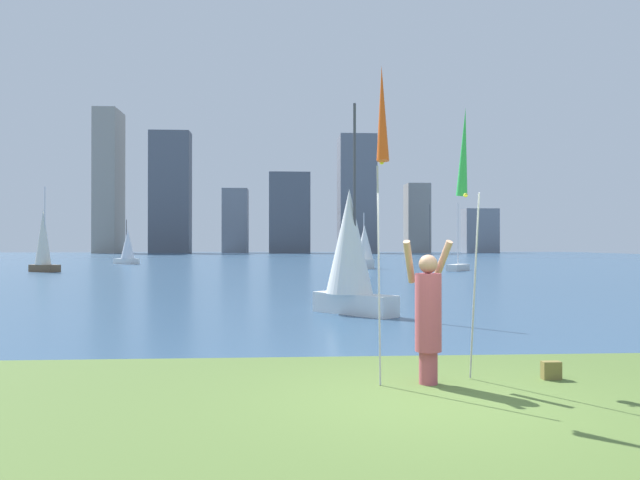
{
  "coord_description": "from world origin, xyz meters",
  "views": [
    {
      "loc": [
        -1.8,
        -7.07,
        1.83
      ],
      "look_at": [
        -0.29,
        16.94,
        1.97
      ],
      "focal_mm": 34.21,
      "sensor_mm": 36.0,
      "label": 1
    }
  ],
  "objects_px": {
    "sailboat_5": "(430,260)",
    "sailboat_6": "(350,251)",
    "kite_flag_left": "(382,122)",
    "kite_flag_right": "(464,158)",
    "sailboat_7": "(127,248)",
    "sailboat_1": "(43,242)",
    "sailboat_2": "(458,267)",
    "person": "(428,313)",
    "sailboat_0": "(364,248)",
    "bag": "(551,370)"
  },
  "relations": [
    {
      "from": "sailboat_5",
      "to": "sailboat_6",
      "type": "relative_size",
      "value": 0.97
    },
    {
      "from": "kite_flag_left",
      "to": "kite_flag_right",
      "type": "xyz_separation_m",
      "value": [
        1.28,
        0.72,
        -0.35
      ]
    },
    {
      "from": "sailboat_6",
      "to": "sailboat_7",
      "type": "bearing_deg",
      "value": 111.52
    },
    {
      "from": "kite_flag_right",
      "to": "sailboat_1",
      "type": "height_order",
      "value": "sailboat_1"
    },
    {
      "from": "sailboat_2",
      "to": "sailboat_6",
      "type": "bearing_deg",
      "value": -112.38
    },
    {
      "from": "kite_flag_right",
      "to": "sailboat_5",
      "type": "height_order",
      "value": "sailboat_5"
    },
    {
      "from": "person",
      "to": "kite_flag_right",
      "type": "relative_size",
      "value": 0.51
    },
    {
      "from": "sailboat_1",
      "to": "sailboat_0",
      "type": "bearing_deg",
      "value": 10.1
    },
    {
      "from": "sailboat_0",
      "to": "sailboat_6",
      "type": "relative_size",
      "value": 0.75
    },
    {
      "from": "sailboat_0",
      "to": "sailboat_7",
      "type": "xyz_separation_m",
      "value": [
        -19.69,
        10.83,
        -0.06
      ]
    },
    {
      "from": "sailboat_1",
      "to": "sailboat_2",
      "type": "xyz_separation_m",
      "value": [
        27.11,
        -0.32,
        -1.65
      ]
    },
    {
      "from": "kite_flag_right",
      "to": "sailboat_5",
      "type": "relative_size",
      "value": 0.7
    },
    {
      "from": "sailboat_6",
      "to": "kite_flag_right",
      "type": "bearing_deg",
      "value": -84.15
    },
    {
      "from": "sailboat_2",
      "to": "sailboat_5",
      "type": "distance_m",
      "value": 13.66
    },
    {
      "from": "kite_flag_left",
      "to": "sailboat_6",
      "type": "distance_m",
      "value": 8.33
    },
    {
      "from": "bag",
      "to": "sailboat_6",
      "type": "distance_m",
      "value": 8.13
    },
    {
      "from": "person",
      "to": "sailboat_0",
      "type": "relative_size",
      "value": 0.46
    },
    {
      "from": "kite_flag_right",
      "to": "sailboat_7",
      "type": "relative_size",
      "value": 0.94
    },
    {
      "from": "kite_flag_left",
      "to": "sailboat_7",
      "type": "distance_m",
      "value": 49.65
    },
    {
      "from": "sailboat_2",
      "to": "bag",
      "type": "bearing_deg",
      "value": -104.26
    },
    {
      "from": "sailboat_7",
      "to": "sailboat_1",
      "type": "bearing_deg",
      "value": -96.58
    },
    {
      "from": "sailboat_7",
      "to": "person",
      "type": "bearing_deg",
      "value": -71.71
    },
    {
      "from": "kite_flag_right",
      "to": "sailboat_0",
      "type": "distance_m",
      "value": 35.97
    },
    {
      "from": "kite_flag_left",
      "to": "sailboat_2",
      "type": "height_order",
      "value": "sailboat_2"
    },
    {
      "from": "kite_flag_right",
      "to": "kite_flag_left",
      "type": "bearing_deg",
      "value": -150.71
    },
    {
      "from": "sailboat_0",
      "to": "sailboat_7",
      "type": "height_order",
      "value": "sailboat_0"
    },
    {
      "from": "kite_flag_right",
      "to": "sailboat_7",
      "type": "bearing_deg",
      "value": 109.18
    },
    {
      "from": "kite_flag_left",
      "to": "sailboat_1",
      "type": "bearing_deg",
      "value": 116.97
    },
    {
      "from": "kite_flag_left",
      "to": "sailboat_2",
      "type": "bearing_deg",
      "value": 72.03
    },
    {
      "from": "sailboat_1",
      "to": "sailboat_5",
      "type": "height_order",
      "value": "sailboat_1"
    },
    {
      "from": "sailboat_0",
      "to": "sailboat_6",
      "type": "xyz_separation_m",
      "value": [
        -4.24,
        -28.35,
        0.15
      ]
    },
    {
      "from": "bag",
      "to": "sailboat_7",
      "type": "xyz_separation_m",
      "value": [
        -17.29,
        46.96,
        1.29
      ]
    },
    {
      "from": "bag",
      "to": "sailboat_7",
      "type": "bearing_deg",
      "value": 110.22
    },
    {
      "from": "bag",
      "to": "sailboat_6",
      "type": "relative_size",
      "value": 0.05
    },
    {
      "from": "sailboat_0",
      "to": "sailboat_5",
      "type": "xyz_separation_m",
      "value": [
        7.16,
        9.45,
        -1.16
      ]
    },
    {
      "from": "kite_flag_right",
      "to": "sailboat_7",
      "type": "height_order",
      "value": "sailboat_7"
    },
    {
      "from": "bag",
      "to": "sailboat_0",
      "type": "height_order",
      "value": "sailboat_0"
    },
    {
      "from": "person",
      "to": "sailboat_6",
      "type": "xyz_separation_m",
      "value": [
        -0.12,
        7.93,
        0.7
      ]
    },
    {
      "from": "sailboat_5",
      "to": "sailboat_7",
      "type": "relative_size",
      "value": 1.35
    },
    {
      "from": "sailboat_0",
      "to": "sailboat_5",
      "type": "height_order",
      "value": "sailboat_5"
    },
    {
      "from": "person",
      "to": "bag",
      "type": "relative_size",
      "value": 7.59
    },
    {
      "from": "person",
      "to": "sailboat_5",
      "type": "bearing_deg",
      "value": 79.71
    },
    {
      "from": "bag",
      "to": "sailboat_5",
      "type": "relative_size",
      "value": 0.05
    },
    {
      "from": "bag",
      "to": "sailboat_7",
      "type": "height_order",
      "value": "sailboat_7"
    },
    {
      "from": "kite_flag_left",
      "to": "sailboat_6",
      "type": "height_order",
      "value": "sailboat_6"
    },
    {
      "from": "sailboat_7",
      "to": "kite_flag_right",
      "type": "bearing_deg",
      "value": -70.82
    },
    {
      "from": "kite_flag_right",
      "to": "sailboat_0",
      "type": "xyz_separation_m",
      "value": [
        3.48,
        35.77,
        -1.55
      ]
    },
    {
      "from": "sailboat_0",
      "to": "sailboat_2",
      "type": "xyz_separation_m",
      "value": [
        5.73,
        -4.13,
        -1.21
      ]
    },
    {
      "from": "bag",
      "to": "sailboat_6",
      "type": "bearing_deg",
      "value": 103.31
    },
    {
      "from": "sailboat_2",
      "to": "kite_flag_right",
      "type": "bearing_deg",
      "value": -106.24
    }
  ]
}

